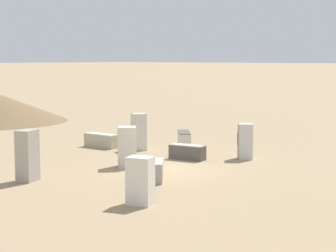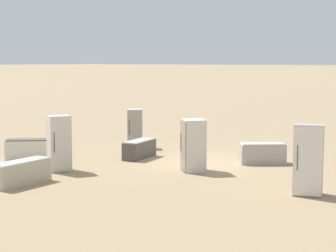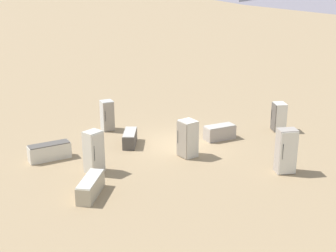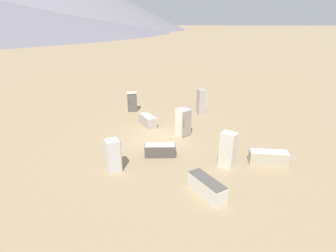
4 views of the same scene
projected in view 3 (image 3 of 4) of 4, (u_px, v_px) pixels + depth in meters
The scene contains 10 objects.
ground_plane at pixel (178, 144), 23.18m from camera, with size 1000.00×1000.00×0.00m, color #9E8460.
discarded_fridge_0 at pixel (130, 138), 22.95m from camera, with size 0.89×1.72×0.68m.
discarded_fridge_1 at pixel (50, 152), 21.15m from camera, with size 1.80×1.71×0.76m.
discarded_fridge_2 at pixel (94, 152), 19.63m from camera, with size 0.86×0.89×1.84m.
discarded_fridge_3 at pixel (107, 115), 24.94m from camera, with size 0.88×0.89×1.62m.
discarded_fridge_4 at pixel (220, 132), 23.69m from camera, with size 1.64×1.50×0.74m.
discarded_fridge_5 at pixel (188, 139), 21.37m from camera, with size 1.03×1.02×1.72m.
discarded_fridge_6 at pixel (286, 151), 19.62m from camera, with size 0.93×0.84×1.92m.
discarded_fridge_7 at pixel (279, 117), 24.86m from camera, with size 0.83×0.92×1.52m.
discarded_fridge_8 at pixel (91, 187), 17.76m from camera, with size 0.71×1.93×0.71m.
Camera 3 is at (-4.22, 21.30, 8.17)m, focal length 50.00 mm.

